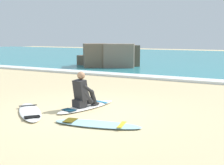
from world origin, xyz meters
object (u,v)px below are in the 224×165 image
object	(u,v)px
surfboard_main	(87,107)
surfboard_spare_far	(97,124)
surfboard_spare_near	(30,112)
surfer_seated	(83,93)

from	to	relation	value
surfboard_main	surfboard_spare_far	distance (m)	1.70
surfboard_spare_near	surfboard_spare_far	xyz separation A→B (m)	(2.07, -0.09, 0.00)
surfboard_main	surfboard_spare_far	world-z (taller)	same
surfboard_main	surfboard_spare_near	bearing A→B (deg)	-128.78
surfboard_main	surfboard_spare_near	xyz separation A→B (m)	(-0.95, -1.18, 0.00)
surfboard_main	surfboard_spare_far	size ratio (longest dim) A/B	1.04
surfer_seated	surfboard_spare_far	size ratio (longest dim) A/B	0.46
surfer_seated	surfboard_spare_far	distance (m)	1.65
surfboard_spare_near	surfboard_spare_far	size ratio (longest dim) A/B	0.92
surfboard_main	surfer_seated	bearing A→B (deg)	-96.27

